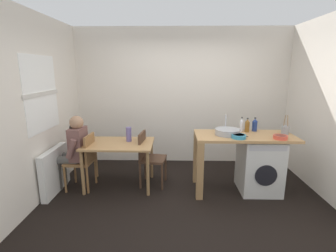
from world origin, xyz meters
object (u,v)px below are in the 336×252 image
colander (280,137)px  vase (129,134)px  bottle_tall_green (241,125)px  utensil_crock (285,130)px  chair_person_seat (84,158)px  chair_opposite (149,155)px  washing_machine (259,165)px  mixing_bowl (239,136)px  bottle_squat_brown (247,126)px  dining_table (119,149)px  bottle_clear_small (255,125)px  seated_person (73,148)px

colander → vase: bearing=169.0°
bottle_tall_green → utensil_crock: (0.63, -0.16, -0.04)m
chair_person_seat → chair_opposite: 1.03m
chair_person_seat → washing_machine: bearing=-88.1°
bottle_tall_green → mixing_bowl: size_ratio=1.14×
bottle_squat_brown → vase: 1.92m
bottle_tall_green → colander: size_ratio=1.19×
dining_table → washing_machine: size_ratio=1.28×
colander → utensil_crock: bearing=56.3°
washing_machine → bottle_clear_small: (-0.04, 0.24, 0.59)m
dining_table → bottle_squat_brown: (2.06, 0.06, 0.38)m
bottle_clear_small → vase: bottle_clear_small is taller
bottle_clear_small → colander: size_ratio=1.13×
chair_person_seat → vase: bearing=-71.3°
dining_table → utensil_crock: utensil_crock is taller
dining_table → chair_person_seat: size_ratio=1.22×
dining_table → bottle_clear_small: 2.23m
bottle_clear_small → vase: 2.05m
bottle_tall_green → utensil_crock: 0.65m
washing_machine → utensil_crock: 0.67m
washing_machine → bottle_clear_small: bearing=99.9°
bottle_tall_green → vase: size_ratio=1.00×
utensil_crock → vase: utensil_crock is taller
chair_opposite → utensil_crock: 2.19m
dining_table → vase: 0.28m
bottle_tall_green → bottle_squat_brown: size_ratio=1.04×
utensil_crock → colander: utensil_crock is taller
bottle_squat_brown → mixing_bowl: bearing=-120.8°
chair_opposite → seated_person: (-1.18, -0.16, 0.16)m
utensil_crock → colander: 0.33m
chair_person_seat → mixing_bowl: (2.38, -0.22, 0.44)m
seated_person → washing_machine: size_ratio=1.40×
chair_opposite → seated_person: size_ratio=0.75×
seated_person → bottle_clear_small: seated_person is taller
chair_person_seat → bottle_clear_small: size_ratio=3.97×
washing_machine → bottle_tall_green: 0.69m
chair_person_seat → seated_person: bearing=90.0°
dining_table → seated_person: bearing=-172.2°
chair_person_seat → bottle_tall_green: bottle_tall_green is taller
washing_machine → bottle_squat_brown: bottle_squat_brown is taller
seated_person → utensil_crock: 3.33m
bottle_clear_small → utensil_crock: size_ratio=0.76×
utensil_crock → bottle_clear_small: bearing=155.6°
chair_person_seat → utensil_crock: utensil_crock is taller
seated_person → colander: (3.13, -0.25, 0.28)m
chair_opposite → mixing_bowl: mixing_bowl is taller
seated_person → colander: 3.16m
bottle_clear_small → mixing_bowl: (-0.36, -0.44, -0.07)m
chair_opposite → colander: (1.95, -0.40, 0.44)m
colander → vase: size_ratio=0.84×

